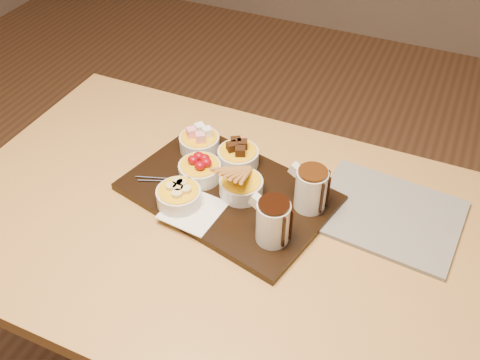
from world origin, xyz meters
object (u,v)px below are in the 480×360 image
at_px(pitcher_dark_chocolate, 273,222).
at_px(dining_table, 212,244).
at_px(bowl_strawberries, 200,171).
at_px(newspaper, 387,214).
at_px(pitcher_milk_chocolate, 311,190).
at_px(serving_board, 228,193).

bearing_deg(pitcher_dark_chocolate, dining_table, -174.92).
bearing_deg(bowl_strawberries, newspaper, 9.54).
bearing_deg(newspaper, pitcher_dark_chocolate, -133.50).
height_order(pitcher_dark_chocolate, pitcher_milk_chocolate, same).
height_order(dining_table, pitcher_milk_chocolate, pitcher_milk_chocolate).
bearing_deg(dining_table, bowl_strawberries, 128.42).
distance_m(pitcher_dark_chocolate, pitcher_milk_chocolate, 0.13).
distance_m(dining_table, pitcher_dark_chocolate, 0.23).
distance_m(dining_table, pitcher_milk_chocolate, 0.28).
relative_size(serving_board, newspaper, 1.48).
xyz_separation_m(dining_table, newspaper, (0.36, 0.16, 0.10)).
height_order(dining_table, pitcher_dark_chocolate, pitcher_dark_chocolate).
bearing_deg(newspaper, bowl_strawberries, -165.66).
bearing_deg(newspaper, serving_board, -161.46).
relative_size(serving_board, bowl_strawberries, 4.60).
bearing_deg(pitcher_milk_chocolate, dining_table, -139.31).
relative_size(bowl_strawberries, pitcher_milk_chocolate, 1.04).
distance_m(serving_board, pitcher_dark_chocolate, 0.18).
xyz_separation_m(serving_board, pitcher_dark_chocolate, (0.15, -0.10, 0.06)).
bearing_deg(serving_board, newspaper, 27.08).
distance_m(pitcher_milk_chocolate, newspaper, 0.19).
relative_size(pitcher_dark_chocolate, newspaper, 0.31).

